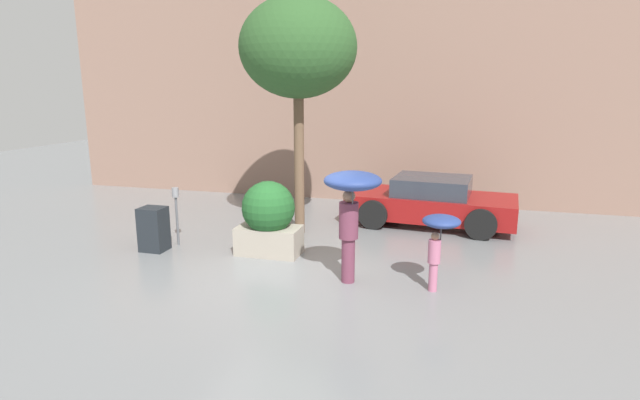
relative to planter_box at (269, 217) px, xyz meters
The scene contains 9 objects.
ground_plane 1.42m from the planter_box, 64.86° to the right, with size 40.00×40.00×0.00m, color slate.
building_facade 5.88m from the planter_box, 84.60° to the left, with size 18.00×0.30×6.00m.
planter_box is the anchor object (origin of this frame).
person_adult 2.32m from the planter_box, 30.55° to the right, with size 0.95×0.95×1.94m.
person_child 3.48m from the planter_box, 17.31° to the right, with size 0.61×0.61×1.28m.
parked_car_near 4.33m from the planter_box, 46.07° to the left, with size 4.06×2.25×1.17m.
street_tree 3.68m from the planter_box, 85.17° to the left, with size 2.52×2.52×5.16m.
parking_meter 2.09m from the planter_box, behind, with size 0.14×0.14×1.23m.
newspaper_box 2.40m from the planter_box, behind, with size 0.50×0.44×0.90m.
Camera 1 is at (2.97, -7.84, 3.25)m, focal length 28.00 mm.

